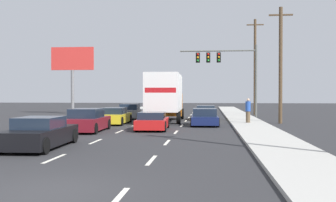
{
  "coord_description": "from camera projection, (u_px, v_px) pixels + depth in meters",
  "views": [
    {
      "loc": [
        3.63,
        -8.62,
        2.22
      ],
      "look_at": [
        0.72,
        19.48,
        1.76
      ],
      "focal_mm": 42.28,
      "sensor_mm": 36.0,
      "label": 1
    }
  ],
  "objects": [
    {
      "name": "car_red",
      "position": [
        152.0,
        121.0,
        24.78
      ],
      "size": [
        2.04,
        4.13,
        1.14
      ],
      "color": "red",
      "rests_on": "ground_plane"
    },
    {
      "name": "utility_pole_mid",
      "position": [
        281.0,
        64.0,
        30.26
      ],
      "size": [
        1.8,
        0.28,
        8.91
      ],
      "color": "brown",
      "rests_on": "ground_plane"
    },
    {
      "name": "ground_plane",
      "position": [
        166.0,
        120.0,
        33.84
      ],
      "size": [
        140.0,
        140.0,
        0.0
      ],
      "primitive_type": "plane",
      "color": "#2B2B2D"
    },
    {
      "name": "utility_pole_far",
      "position": [
        255.0,
        66.0,
        42.73
      ],
      "size": [
        1.8,
        0.28,
        10.36
      ],
      "color": "brown",
      "rests_on": "ground_plane"
    },
    {
      "name": "pedestrian_near_corner",
      "position": [
        248.0,
        110.0,
        29.33
      ],
      "size": [
        0.38,
        0.38,
        1.8
      ],
      "color": "brown",
      "rests_on": "sidewalk_right"
    },
    {
      "name": "car_black",
      "position": [
        40.0,
        134.0,
        16.43
      ],
      "size": [
        2.09,
        4.67,
        1.29
      ],
      "color": "black",
      "rests_on": "ground_plane"
    },
    {
      "name": "box_truck",
      "position": [
        165.0,
        95.0,
        32.04
      ],
      "size": [
        2.83,
        9.11,
        3.82
      ],
      "color": "white",
      "rests_on": "ground_plane"
    },
    {
      "name": "traffic_signal_mast",
      "position": [
        221.0,
        62.0,
        38.54
      ],
      "size": [
        7.48,
        0.69,
        7.04
      ],
      "color": "#595B56",
      "rests_on": "ground_plane"
    },
    {
      "name": "roadside_billboard",
      "position": [
        72.0,
        65.0,
        44.55
      ],
      "size": [
        4.9,
        0.36,
        7.57
      ],
      "color": "slate",
      "rests_on": "ground_plane"
    },
    {
      "name": "car_maroon",
      "position": [
        87.0,
        121.0,
        23.67
      ],
      "size": [
        2.09,
        4.38,
        1.39
      ],
      "color": "maroon",
      "rests_on": "ground_plane"
    },
    {
      "name": "lane_markings",
      "position": [
        166.0,
        121.0,
        33.42
      ],
      "size": [
        3.54,
        62.0,
        0.01
      ],
      "color": "silver",
      "rests_on": "ground_plane"
    },
    {
      "name": "car_yellow",
      "position": [
        114.0,
        116.0,
        29.79
      ],
      "size": [
        2.02,
        4.6,
        1.24
      ],
      "color": "yellow",
      "rests_on": "ground_plane"
    },
    {
      "name": "car_navy",
      "position": [
        205.0,
        118.0,
        28.25
      ],
      "size": [
        2.05,
        4.09,
        1.23
      ],
      "color": "#141E4C",
      "rests_on": "ground_plane"
    },
    {
      "name": "sidewalk_left",
      "position": [
        72.0,
        123.0,
        29.55
      ],
      "size": [
        2.63,
        80.0,
        0.14
      ],
      "primitive_type": "cube",
      "color": "#B2AFA8",
      "rests_on": "ground_plane"
    },
    {
      "name": "sidewalk_right",
      "position": [
        250.0,
        125.0,
        28.19
      ],
      "size": [
        2.63,
        80.0,
        0.14
      ],
      "primitive_type": "cube",
      "color": "#B2AFA8",
      "rests_on": "ground_plane"
    },
    {
      "name": "car_tan",
      "position": [
        206.0,
        113.0,
        34.61
      ],
      "size": [
        1.85,
        4.07,
        1.25
      ],
      "color": "tan",
      "rests_on": "ground_plane"
    },
    {
      "name": "car_gray",
      "position": [
        130.0,
        112.0,
        36.34
      ],
      "size": [
        2.04,
        4.29,
        1.36
      ],
      "color": "slate",
      "rests_on": "ground_plane"
    }
  ]
}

